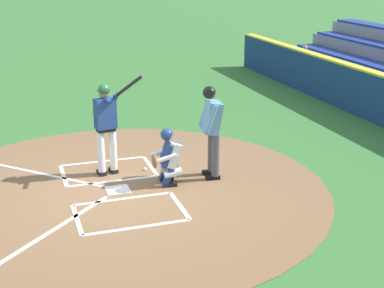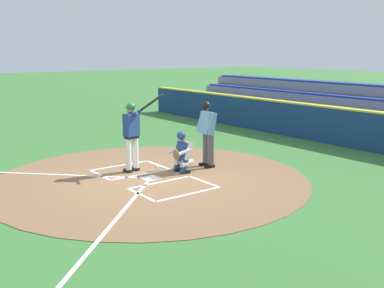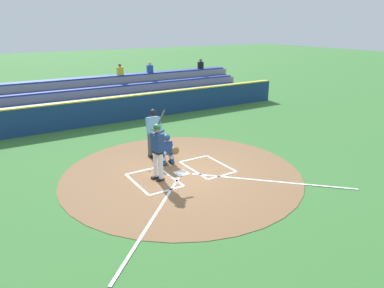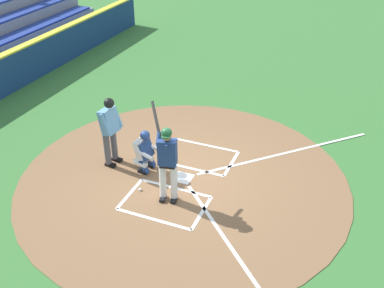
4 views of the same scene
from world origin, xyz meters
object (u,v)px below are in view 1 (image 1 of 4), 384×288
Objects in this scene: catcher at (168,156)px; plate_umpire at (212,126)px; baseball at (145,169)px; batter at (106,122)px.

catcher is 0.61× the size of plate_umpire.
plate_umpire is at bearing -123.05° from baseball.
batter reaches higher than baseball.
baseball is at bearing -92.24° from batter.
catcher is 1.04m from baseball.
plate_umpire is at bearing -112.43° from batter.
batter is 1.30m from baseball.
catcher is at bearing -130.97° from batter.
batter is at bearing 49.03° from catcher.
catcher is 1.04m from plate_umpire.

